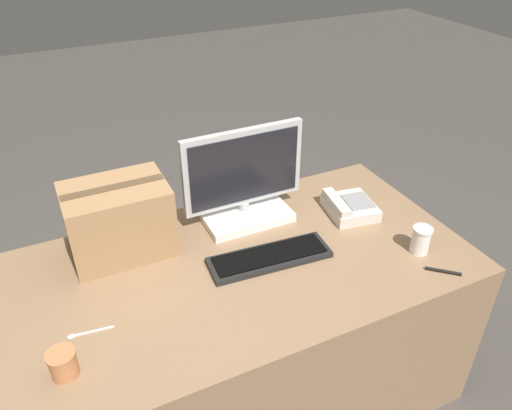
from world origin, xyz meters
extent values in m
plane|color=#47423D|center=(0.00, 0.00, 0.00)|extent=(12.00, 12.00, 0.00)
cube|color=#8C6B4C|center=(0.00, 0.00, 0.37)|extent=(1.80, 0.90, 0.74)
cube|color=white|center=(0.18, 0.28, 0.75)|extent=(0.36, 0.26, 0.04)
cylinder|color=#B2B2B2|center=(0.18, 0.28, 0.79)|extent=(0.04, 0.04, 0.04)
cube|color=#B2B2B2|center=(0.18, 0.28, 0.97)|extent=(0.51, 0.03, 0.33)
cube|color=black|center=(0.18, 0.26, 0.97)|extent=(0.46, 0.01, 0.28)
cube|color=black|center=(0.15, -0.03, 0.75)|extent=(0.47, 0.18, 0.02)
cube|color=black|center=(0.15, -0.03, 0.76)|extent=(0.43, 0.15, 0.01)
cube|color=beige|center=(0.60, 0.11, 0.76)|extent=(0.22, 0.23, 0.05)
cube|color=beige|center=(0.53, 0.12, 0.80)|extent=(0.07, 0.20, 0.03)
cube|color=gray|center=(0.63, 0.10, 0.79)|extent=(0.12, 0.14, 0.01)
cylinder|color=#BC7547|center=(-0.61, -0.23, 0.78)|extent=(0.08, 0.08, 0.08)
cylinder|color=#BC7547|center=(-0.61, -0.23, 0.82)|extent=(0.08, 0.08, 0.01)
cylinder|color=white|center=(0.68, -0.23, 0.79)|extent=(0.07, 0.07, 0.10)
cylinder|color=white|center=(0.68, -0.23, 0.84)|extent=(0.07, 0.07, 0.01)
cube|color=silver|center=(-0.50, -0.10, 0.74)|extent=(0.12, 0.02, 0.00)
ellipsoid|color=silver|center=(-0.57, -0.10, 0.74)|extent=(0.03, 0.02, 0.00)
cube|color=#9E754C|center=(-0.32, 0.27, 0.87)|extent=(0.37, 0.26, 0.28)
cube|color=brown|center=(-0.32, 0.27, 1.01)|extent=(0.36, 0.04, 0.00)
cylinder|color=black|center=(0.68, -0.36, 0.74)|extent=(0.10, 0.09, 0.01)
camera|label=1|loc=(-0.52, -1.31, 1.92)|focal=35.00mm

